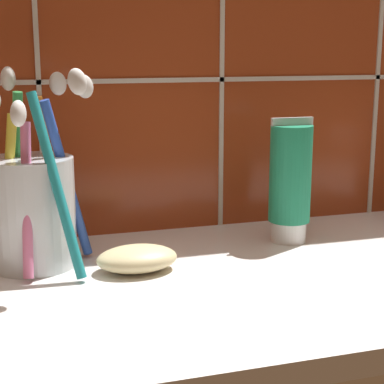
% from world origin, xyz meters
% --- Properties ---
extents(sink_counter, '(0.78, 0.33, 0.02)m').
position_xyz_m(sink_counter, '(0.00, 0.00, 0.01)').
color(sink_counter, white).
rests_on(sink_counter, ground).
extents(tile_wall_backsplash, '(0.88, 0.02, 0.49)m').
position_xyz_m(tile_wall_backsplash, '(0.00, 0.17, 0.24)').
color(tile_wall_backsplash, '#933819').
rests_on(tile_wall_backsplash, ground).
extents(toothbrush_cup, '(0.11, 0.12, 0.19)m').
position_xyz_m(toothbrush_cup, '(-0.19, 0.08, 0.08)').
color(toothbrush_cup, silver).
rests_on(toothbrush_cup, sink_counter).
extents(toothpaste_tube, '(0.05, 0.04, 0.13)m').
position_xyz_m(toothpaste_tube, '(0.07, 0.08, 0.08)').
color(toothpaste_tube, white).
rests_on(toothpaste_tube, sink_counter).
extents(soap_bar, '(0.07, 0.05, 0.02)m').
position_xyz_m(soap_bar, '(-0.11, 0.04, 0.03)').
color(soap_bar, beige).
rests_on(soap_bar, sink_counter).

